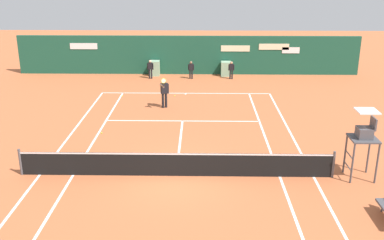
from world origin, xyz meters
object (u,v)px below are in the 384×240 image
ball_kid_left_post (191,69)px  ball_kid_right_post (231,69)px  tennis_ball_by_sideline (102,133)px  player_on_baseline (164,91)px  ball_kid_centre_post (150,68)px  tennis_ball_near_service_line (122,96)px  tennis_ball_mid_court (175,96)px  umpire_chair (364,135)px

ball_kid_left_post → ball_kid_right_post: ball_kid_left_post is taller
tennis_ball_by_sideline → player_on_baseline: bearing=57.0°
ball_kid_centre_post → ball_kid_right_post: 5.74m
ball_kid_right_post → tennis_ball_near_service_line: bearing=35.4°
player_on_baseline → ball_kid_centre_post: (-1.53, 6.82, -0.23)m
tennis_ball_mid_court → ball_kid_centre_post: bearing=113.6°
player_on_baseline → tennis_ball_mid_court: (0.44, 2.32, -0.97)m
tennis_ball_mid_court → tennis_ball_by_sideline: bearing=-115.9°
tennis_ball_by_sideline → tennis_ball_near_service_line: 6.43m
umpire_chair → tennis_ball_mid_court: size_ratio=39.81×
ball_kid_centre_post → tennis_ball_near_service_line: ball_kid_centre_post is taller
umpire_chair → tennis_ball_near_service_line: 15.53m
umpire_chair → ball_kid_right_post: size_ratio=2.14×
umpire_chair → player_on_baseline: (-8.12, 8.68, -0.74)m
tennis_ball_by_sideline → ball_kid_right_post: bearing=57.8°
player_on_baseline → ball_kid_left_post: player_on_baseline is taller
player_on_baseline → ball_kid_right_post: player_on_baseline is taller
tennis_ball_mid_court → ball_kid_right_post: bearing=50.0°
tennis_ball_mid_court → tennis_ball_near_service_line: bearing=-178.3°
player_on_baseline → ball_kid_centre_post: bearing=-102.2°
tennis_ball_by_sideline → tennis_ball_near_service_line: bearing=90.7°
player_on_baseline → ball_kid_right_post: size_ratio=1.49×
tennis_ball_near_service_line → tennis_ball_mid_court: bearing=1.7°
ball_kid_centre_post → tennis_ball_by_sideline: ball_kid_centre_post is taller
ball_kid_left_post → tennis_ball_mid_court: 4.64m
ball_kid_centre_post → tennis_ball_by_sideline: size_ratio=19.69×
umpire_chair → ball_kid_left_post: 16.93m
player_on_baseline → tennis_ball_near_service_line: size_ratio=27.68×
player_on_baseline → ball_kid_right_post: bearing=-146.5°
player_on_baseline → tennis_ball_by_sideline: 5.10m
ball_kid_centre_post → tennis_ball_mid_court: ball_kid_centre_post is taller
ball_kid_left_post → tennis_ball_near_service_line: (-4.16, -4.59, -0.69)m
ball_kid_right_post → tennis_ball_near_service_line: ball_kid_right_post is taller
tennis_ball_near_service_line → ball_kid_right_post: bearing=33.2°
umpire_chair → player_on_baseline: size_ratio=1.44×
tennis_ball_near_service_line → tennis_ball_mid_court: same height
tennis_ball_by_sideline → tennis_ball_near_service_line: size_ratio=1.00×
umpire_chair → player_on_baseline: bearing=43.1°
ball_kid_centre_post → ball_kid_left_post: bearing=-177.5°
ball_kid_left_post → ball_kid_centre_post: size_ratio=0.94×
player_on_baseline → ball_kid_centre_post: size_ratio=1.41×
tennis_ball_by_sideline → ball_kid_centre_post: bearing=83.8°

